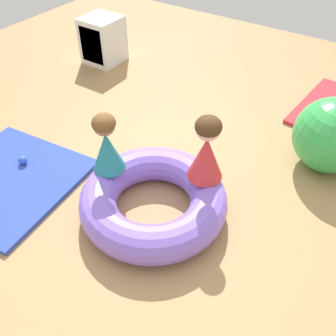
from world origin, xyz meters
TOP-DOWN VIEW (x-y plane):
  - ground_plane at (0.00, 0.00)m, footprint 8.00×8.00m
  - gym_mat_far_left at (-1.17, -0.47)m, footprint 1.22×1.23m
  - inflatable_cushion at (0.06, -0.06)m, footprint 1.13×1.13m
  - child_in_red at (0.31, 0.26)m, footprint 0.31×0.31m
  - child_in_teal at (-0.35, -0.07)m, footprint 0.32×0.32m
  - play_ball_green at (0.86, 1.75)m, footprint 0.08×0.08m
  - play_ball_blue at (-1.21, -0.26)m, footprint 0.08×0.08m
  - exercise_ball_large at (0.98, 1.25)m, footprint 0.65×0.65m
  - storage_cube at (-2.00, 1.72)m, footprint 0.44×0.44m

SIDE VIEW (x-z plane):
  - ground_plane at x=0.00m, z-range 0.00..0.00m
  - gym_mat_far_left at x=-1.17m, z-range 0.00..0.04m
  - play_ball_blue at x=-1.21m, z-range 0.04..0.12m
  - play_ball_green at x=0.86m, z-range 0.04..0.12m
  - inflatable_cushion at x=0.06m, z-range 0.00..0.28m
  - storage_cube at x=-2.00m, z-range 0.00..0.56m
  - exercise_ball_large at x=0.98m, z-range 0.00..0.65m
  - child_in_teal at x=-0.35m, z-range 0.28..0.76m
  - child_in_red at x=0.31m, z-range 0.28..0.81m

